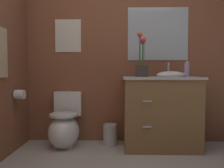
{
  "coord_description": "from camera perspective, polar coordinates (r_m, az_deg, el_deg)",
  "views": [
    {
      "loc": [
        -0.08,
        -1.54,
        0.95
      ],
      "look_at": [
        -0.16,
        1.39,
        0.8
      ],
      "focal_mm": 38.82,
      "sensor_mm": 36.0,
      "label": 1
    }
  ],
  "objects": [
    {
      "name": "wall_back",
      "position": [
        3.33,
        6.41,
        8.12
      ],
      "size": [
        4.09,
        0.05,
        2.5
      ],
      "primitive_type": "cube",
      "color": "brown",
      "rests_on": "ground_plane"
    },
    {
      "name": "hanging_towel",
      "position": [
        2.75,
        -24.92,
        6.79
      ],
      "size": [
        0.03,
        0.28,
        0.52
      ],
      "primitive_type": "cube",
      "color": "tan"
    },
    {
      "name": "toilet_paper_roll",
      "position": [
        3.05,
        -20.91,
        -2.3
      ],
      "size": [
        0.11,
        0.11,
        0.11
      ],
      "primitive_type": "cylinder",
      "rotation": [
        0.0,
        1.57,
        0.0
      ],
      "color": "white"
    },
    {
      "name": "trash_bin",
      "position": [
        3.19,
        -0.44,
        -11.78
      ],
      "size": [
        0.18,
        0.18,
        0.27
      ],
      "color": "#B7B7BC",
      "rests_on": "ground_plane"
    },
    {
      "name": "soap_bottle",
      "position": [
        3.06,
        17.25,
        3.25
      ],
      "size": [
        0.06,
        0.06,
        0.19
      ],
      "color": "#B28CBF",
      "rests_on": "vanity_cabinet"
    },
    {
      "name": "wall_poster",
      "position": [
        3.38,
        -10.3,
        11.09
      ],
      "size": [
        0.35,
        0.01,
        0.44
      ],
      "primitive_type": "cube",
      "color": "silver"
    },
    {
      "name": "wall_mirror",
      "position": [
        3.35,
        10.74,
        11.5
      ],
      "size": [
        0.8,
        0.01,
        0.7
      ],
      "primitive_type": "cube",
      "color": "#B2BCC6"
    },
    {
      "name": "vanity_cabinet",
      "position": [
        3.06,
        11.49,
        -6.39
      ],
      "size": [
        0.94,
        0.56,
        1.07
      ],
      "color": "brown",
      "rests_on": "ground_plane"
    },
    {
      "name": "toilet",
      "position": [
        3.16,
        -11.1,
        -10.01
      ],
      "size": [
        0.38,
        0.59,
        0.69
      ],
      "color": "white",
      "rests_on": "ground_plane"
    },
    {
      "name": "flower_vase",
      "position": [
        2.96,
        7.04,
        4.98
      ],
      "size": [
        0.14,
        0.14,
        0.54
      ],
      "color": "#38332D",
      "rests_on": "vanity_cabinet"
    }
  ]
}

